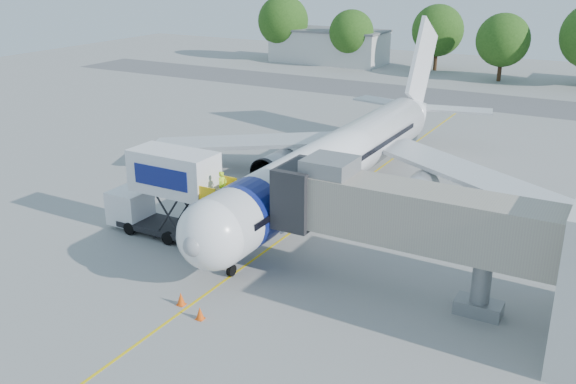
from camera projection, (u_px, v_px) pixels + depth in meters
The scene contains 14 objects.
ground at pixel (313, 217), 42.16m from camera, with size 160.00×160.00×0.00m, color gray.
guidance_line at pixel (313, 217), 42.15m from camera, with size 0.15×70.00×0.01m, color yellow.
taxiway_strip at pixel (474, 100), 76.54m from camera, with size 120.00×10.00×0.01m, color #59595B.
aircraft at pixel (340, 158), 44.52m from camera, with size 34.17×37.73×11.35m.
jet_bridge at pixel (394, 213), 31.26m from camera, with size 13.90×3.20×6.60m.
catering_hiloader at pixel (167, 194), 38.36m from camera, with size 8.50×2.44×5.50m.
ground_tug at pixel (118, 343), 26.96m from camera, with size 3.72×1.95×1.48m.
safety_cone_a at pixel (200, 313), 30.14m from camera, with size 0.40×0.40×0.64m.
safety_cone_b at pixel (181, 299), 31.37m from camera, with size 0.42×0.42×0.67m.
outbuilding_left at pixel (329, 46), 103.24m from camera, with size 18.40×8.40×5.30m.
tree_a at pixel (283, 21), 104.13m from camera, with size 8.18×8.18×10.43m.
tree_b at pixel (351, 32), 98.12m from camera, with size 6.82×6.82×8.70m.
tree_c at pixel (438, 30), 94.94m from camera, with size 7.60×7.60×9.69m.
tree_d at pixel (503, 40), 86.56m from camera, with size 7.18×7.18×9.15m.
Camera 1 is at (17.69, -34.81, 16.04)m, focal length 40.00 mm.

